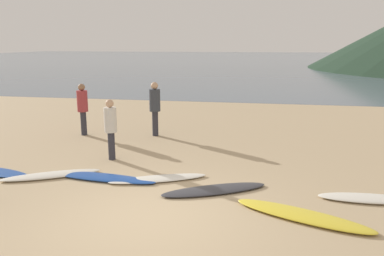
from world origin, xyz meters
The scene contains 11 objects.
ground_plane centered at (0.00, 10.00, -0.10)m, with size 120.00×120.00×0.20m, color tan.
ocean_water centered at (0.00, 63.41, 0.00)m, with size 140.00×100.00×0.01m, color slate.
surfboard_1 centered at (-2.83, 1.60, 0.04)m, with size 2.19×0.46×0.08m, color silver.
surfboard_2 centered at (-1.64, 1.68, 0.04)m, with size 2.63×0.49×0.08m, color #1E479E.
surfboard_3 centered at (-0.35, 1.83, 0.04)m, with size 2.20×0.45×0.08m, color silver.
surfboard_4 centered at (0.97, 1.40, 0.04)m, with size 2.26×0.54×0.08m, color #333338.
surfboard_5 centered at (2.63, 0.47, 0.05)m, with size 2.47×0.57×0.09m, color yellow.
surfboard_6 centered at (3.99, 1.49, 0.04)m, with size 1.92×0.51×0.08m, color silver.
person_0 centered at (-1.97, 3.13, 0.94)m, with size 0.32×0.32×1.60m.
person_1 centered at (-3.91, 5.55, 1.01)m, with size 0.34×0.34×1.70m.
person_2 centered at (-1.56, 5.89, 1.04)m, with size 0.36×0.36×1.77m.
Camera 1 is at (1.86, -6.04, 3.03)m, focal length 35.98 mm.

